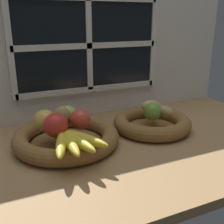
{
  "coord_description": "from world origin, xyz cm",
  "views": [
    {
      "loc": [
        -41.15,
        -86.7,
        42.16
      ],
      "look_at": [
        -1.5,
        0.65,
        9.69
      ],
      "focal_mm": 44.61,
      "sensor_mm": 36.0,
      "label": 1
    }
  ],
  "objects_px": {
    "apple_green_back": "(68,115)",
    "banana_bunch_front": "(73,141)",
    "fruit_bowl_right": "(152,123)",
    "lime_near": "(152,111)",
    "fruit_bowl_left": "(66,138)",
    "potato_small": "(164,112)",
    "apple_red_right": "(80,120)",
    "apple_red_front": "(56,125)",
    "potato_back": "(151,106)",
    "pear_brown": "(62,117)",
    "apple_golden_left": "(45,121)",
    "potato_large": "(153,110)"
  },
  "relations": [
    {
      "from": "apple_red_right",
      "to": "potato_large",
      "type": "bearing_deg",
      "value": 3.29
    },
    {
      "from": "potato_small",
      "to": "pear_brown",
      "type": "bearing_deg",
      "value": 172.44
    },
    {
      "from": "fruit_bowl_right",
      "to": "potato_back",
      "type": "distance_m",
      "value": 0.07
    },
    {
      "from": "banana_bunch_front",
      "to": "apple_red_right",
      "type": "bearing_deg",
      "value": 61.77
    },
    {
      "from": "apple_red_front",
      "to": "potato_back",
      "type": "height_order",
      "value": "apple_red_front"
    },
    {
      "from": "potato_large",
      "to": "lime_near",
      "type": "relative_size",
      "value": 1.18
    },
    {
      "from": "fruit_bowl_left",
      "to": "apple_golden_left",
      "type": "xyz_separation_m",
      "value": [
        -0.07,
        0.02,
        0.07
      ]
    },
    {
      "from": "fruit_bowl_right",
      "to": "pear_brown",
      "type": "distance_m",
      "value": 0.36
    },
    {
      "from": "fruit_bowl_right",
      "to": "banana_bunch_front",
      "type": "bearing_deg",
      "value": -159.95
    },
    {
      "from": "pear_brown",
      "to": "potato_small",
      "type": "height_order",
      "value": "pear_brown"
    },
    {
      "from": "pear_brown",
      "to": "lime_near",
      "type": "xyz_separation_m",
      "value": [
        0.33,
        -0.06,
        -0.01
      ]
    },
    {
      "from": "fruit_bowl_right",
      "to": "apple_golden_left",
      "type": "distance_m",
      "value": 0.42
    },
    {
      "from": "fruit_bowl_left",
      "to": "lime_near",
      "type": "distance_m",
      "value": 0.33
    },
    {
      "from": "apple_green_back",
      "to": "pear_brown",
      "type": "bearing_deg",
      "value": -130.98
    },
    {
      "from": "pear_brown",
      "to": "potato_back",
      "type": "distance_m",
      "value": 0.38
    },
    {
      "from": "apple_golden_left",
      "to": "apple_red_right",
      "type": "bearing_deg",
      "value": -16.99
    },
    {
      "from": "fruit_bowl_left",
      "to": "apple_green_back",
      "type": "distance_m",
      "value": 0.09
    },
    {
      "from": "apple_red_front",
      "to": "apple_green_back",
      "type": "bearing_deg",
      "value": 55.73
    },
    {
      "from": "apple_green_back",
      "to": "banana_bunch_front",
      "type": "bearing_deg",
      "value": -101.59
    },
    {
      "from": "apple_red_right",
      "to": "pear_brown",
      "type": "distance_m",
      "value": 0.07
    },
    {
      "from": "fruit_bowl_right",
      "to": "potato_back",
      "type": "relative_size",
      "value": 3.89
    },
    {
      "from": "fruit_bowl_left",
      "to": "apple_red_front",
      "type": "bearing_deg",
      "value": -133.65
    },
    {
      "from": "apple_red_right",
      "to": "potato_large",
      "type": "xyz_separation_m",
      "value": [
        0.3,
        0.02,
        -0.01
      ]
    },
    {
      "from": "fruit_bowl_right",
      "to": "lime_near",
      "type": "bearing_deg",
      "value": -123.69
    },
    {
      "from": "fruit_bowl_left",
      "to": "potato_small",
      "type": "bearing_deg",
      "value": -4.86
    },
    {
      "from": "apple_green_back",
      "to": "potato_small",
      "type": "bearing_deg",
      "value": -13.56
    },
    {
      "from": "apple_golden_left",
      "to": "banana_bunch_front",
      "type": "xyz_separation_m",
      "value": [
        0.05,
        -0.15,
        -0.02
      ]
    },
    {
      "from": "potato_back",
      "to": "lime_near",
      "type": "distance_m",
      "value": 0.1
    },
    {
      "from": "apple_red_front",
      "to": "fruit_bowl_left",
      "type": "bearing_deg",
      "value": 46.35
    },
    {
      "from": "apple_red_front",
      "to": "potato_small",
      "type": "xyz_separation_m",
      "value": [
        0.43,
        0.01,
        -0.02
      ]
    },
    {
      "from": "apple_green_back",
      "to": "potato_small",
      "type": "height_order",
      "value": "apple_green_back"
    },
    {
      "from": "apple_golden_left",
      "to": "potato_large",
      "type": "relative_size",
      "value": 0.94
    },
    {
      "from": "apple_red_front",
      "to": "banana_bunch_front",
      "type": "bearing_deg",
      "value": -71.02
    },
    {
      "from": "apple_golden_left",
      "to": "banana_bunch_front",
      "type": "distance_m",
      "value": 0.16
    },
    {
      "from": "apple_red_front",
      "to": "lime_near",
      "type": "bearing_deg",
      "value": 1.04
    },
    {
      "from": "fruit_bowl_left",
      "to": "potato_small",
      "type": "height_order",
      "value": "potato_small"
    },
    {
      "from": "apple_red_right",
      "to": "lime_near",
      "type": "xyz_separation_m",
      "value": [
        0.28,
        -0.02,
        -0.0
      ]
    },
    {
      "from": "apple_red_right",
      "to": "pear_brown",
      "type": "bearing_deg",
      "value": 146.05
    },
    {
      "from": "banana_bunch_front",
      "to": "potato_large",
      "type": "bearing_deg",
      "value": 20.05
    },
    {
      "from": "apple_red_front",
      "to": "potato_back",
      "type": "bearing_deg",
      "value": 12.37
    },
    {
      "from": "banana_bunch_front",
      "to": "potato_small",
      "type": "bearing_deg",
      "value": 14.2
    },
    {
      "from": "fruit_bowl_left",
      "to": "banana_bunch_front",
      "type": "relative_size",
      "value": 1.82
    },
    {
      "from": "apple_red_right",
      "to": "banana_bunch_front",
      "type": "distance_m",
      "value": 0.13
    },
    {
      "from": "apple_red_right",
      "to": "potato_small",
      "type": "relative_size",
      "value": 0.94
    },
    {
      "from": "fruit_bowl_right",
      "to": "fruit_bowl_left",
      "type": "bearing_deg",
      "value": 180.0
    },
    {
      "from": "fruit_bowl_left",
      "to": "apple_green_back",
      "type": "bearing_deg",
      "value": 65.86
    },
    {
      "from": "potato_back",
      "to": "pear_brown",
      "type": "bearing_deg",
      "value": -176.09
    },
    {
      "from": "apple_red_front",
      "to": "apple_golden_left",
      "type": "xyz_separation_m",
      "value": [
        -0.02,
        0.06,
        -0.0
      ]
    },
    {
      "from": "banana_bunch_front",
      "to": "apple_red_front",
      "type": "bearing_deg",
      "value": 108.98
    },
    {
      "from": "fruit_bowl_right",
      "to": "potato_back",
      "type": "xyz_separation_m",
      "value": [
        0.02,
        0.04,
        0.05
      ]
    }
  ]
}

